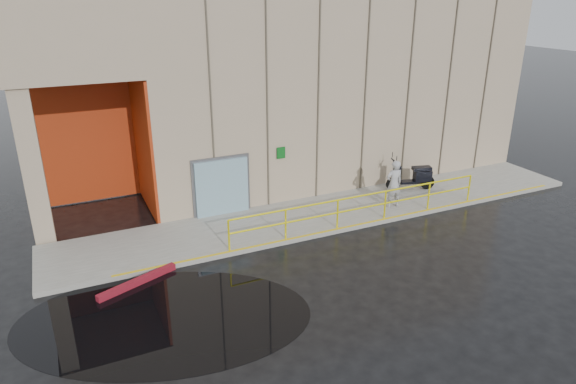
% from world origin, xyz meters
% --- Properties ---
extents(ground, '(120.00, 120.00, 0.00)m').
position_xyz_m(ground, '(0.00, 0.00, 0.00)').
color(ground, black).
rests_on(ground, ground).
extents(sidewalk, '(20.00, 3.00, 0.15)m').
position_xyz_m(sidewalk, '(4.00, 4.50, 0.07)').
color(sidewalk, gray).
rests_on(sidewalk, ground).
extents(building, '(20.00, 10.17, 8.00)m').
position_xyz_m(building, '(5.10, 10.98, 4.21)').
color(building, tan).
rests_on(building, ground).
extents(guardrail, '(9.56, 0.06, 1.03)m').
position_xyz_m(guardrail, '(4.25, 3.15, 0.68)').
color(guardrail, yellow).
rests_on(guardrail, sidewalk).
extents(person, '(0.68, 0.48, 1.78)m').
position_xyz_m(person, '(6.06, 3.87, 1.04)').
color(person, '#A7A6AB').
rests_on(person, sidewalk).
extents(scooter, '(2.02, 1.16, 1.53)m').
position_xyz_m(scooter, '(7.73, 4.97, 1.03)').
color(scooter, black).
rests_on(scooter, sidewalk).
extents(red_curb, '(2.29, 1.07, 0.18)m').
position_xyz_m(red_curb, '(-3.37, 2.57, 0.09)').
color(red_curb, maroon).
rests_on(red_curb, ground).
extents(puddle, '(8.35, 6.62, 0.01)m').
position_xyz_m(puddle, '(-3.04, 0.68, 0.00)').
color(puddle, black).
rests_on(puddle, ground).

